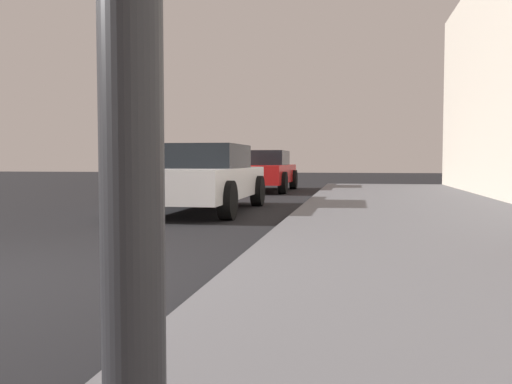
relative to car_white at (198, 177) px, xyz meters
name	(u,v)px	position (x,y,z in m)	size (l,w,h in m)	color
car_white	(198,177)	(0.00, 0.00, 0.00)	(2.05, 4.43, 1.27)	white
car_red	(261,170)	(0.01, 7.12, 0.00)	(1.99, 4.34, 1.27)	red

